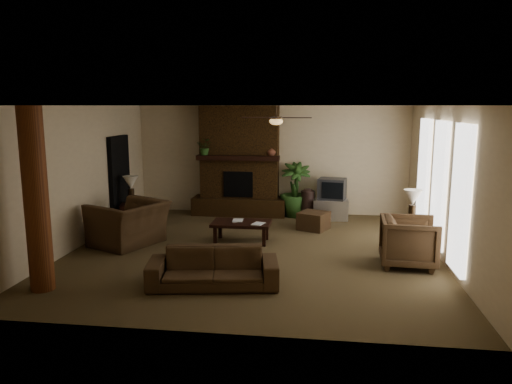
# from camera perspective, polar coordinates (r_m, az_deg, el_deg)

# --- Properties ---
(room_shell) EXTENTS (7.00, 7.00, 7.00)m
(room_shell) POSITION_cam_1_polar(r_m,az_deg,el_deg) (9.22, -0.32, 1.40)
(room_shell) COLOR brown
(room_shell) RESTS_ON ground
(fireplace) EXTENTS (2.40, 0.70, 2.80)m
(fireplace) POSITION_cam_1_polar(r_m,az_deg,el_deg) (12.52, -1.95, 2.59)
(fireplace) COLOR #472C13
(fireplace) RESTS_ON ground
(windows) EXTENTS (0.08, 3.65, 2.35)m
(windows) POSITION_cam_1_polar(r_m,az_deg,el_deg) (9.60, 20.72, 0.79)
(windows) COLOR white
(windows) RESTS_ON ground
(log_column) EXTENTS (0.36, 0.36, 2.80)m
(log_column) POSITION_cam_1_polar(r_m,az_deg,el_deg) (7.96, -24.41, -0.90)
(log_column) COLOR brown
(log_column) RESTS_ON ground
(doorway) EXTENTS (0.10, 1.00, 2.10)m
(doorway) POSITION_cam_1_polar(r_m,az_deg,el_deg) (11.92, -15.71, 1.32)
(doorway) COLOR black
(doorway) RESTS_ON ground
(ceiling_fan) EXTENTS (1.35, 1.35, 0.37)m
(ceiling_fan) POSITION_cam_1_polar(r_m,az_deg,el_deg) (9.37, 2.37, 8.48)
(ceiling_fan) COLOR #302315
(ceiling_fan) RESTS_ON ceiling
(sofa) EXTENTS (2.09, 0.90, 0.79)m
(sofa) POSITION_cam_1_polar(r_m,az_deg,el_deg) (7.68, -5.05, -8.14)
(sofa) COLOR #47321E
(sofa) RESTS_ON ground
(armchair_left) EXTENTS (1.35, 1.59, 1.18)m
(armchair_left) POSITION_cam_1_polar(r_m,az_deg,el_deg) (10.16, -14.77, -2.78)
(armchair_left) COLOR #47321E
(armchair_left) RESTS_ON ground
(armchair_right) EXTENTS (0.93, 0.99, 0.96)m
(armchair_right) POSITION_cam_1_polar(r_m,az_deg,el_deg) (8.96, 17.54, -5.35)
(armchair_right) COLOR #47321E
(armchair_right) RESTS_ON ground
(coffee_table) EXTENTS (1.20, 0.70, 0.43)m
(coffee_table) POSITION_cam_1_polar(r_m,az_deg,el_deg) (10.05, -1.73, -3.84)
(coffee_table) COLOR black
(coffee_table) RESTS_ON ground
(ottoman) EXTENTS (0.79, 0.79, 0.40)m
(ottoman) POSITION_cam_1_polar(r_m,az_deg,el_deg) (11.19, 6.78, -3.37)
(ottoman) COLOR #47321E
(ottoman) RESTS_ON ground
(tv_stand) EXTENTS (0.85, 0.50, 0.50)m
(tv_stand) POSITION_cam_1_polar(r_m,az_deg,el_deg) (12.23, 8.74, -2.02)
(tv_stand) COLOR silver
(tv_stand) RESTS_ON ground
(tv) EXTENTS (0.74, 0.64, 0.52)m
(tv) POSITION_cam_1_polar(r_m,az_deg,el_deg) (12.17, 8.93, 0.36)
(tv) COLOR #333436
(tv) RESTS_ON tv_stand
(floor_vase) EXTENTS (0.34, 0.34, 0.77)m
(floor_vase) POSITION_cam_1_polar(r_m,az_deg,el_deg) (12.21, 6.09, -1.10)
(floor_vase) COLOR #301F1A
(floor_vase) RESTS_ON ground
(floor_plant) EXTENTS (1.01, 1.49, 0.77)m
(floor_plant) POSITION_cam_1_polar(r_m,az_deg,el_deg) (12.43, 4.61, -1.10)
(floor_plant) COLOR #2E5522
(floor_plant) RESTS_ON ground
(side_table_left) EXTENTS (0.62, 0.62, 0.55)m
(side_table_left) POSITION_cam_1_polar(r_m,az_deg,el_deg) (11.67, -14.35, -2.68)
(side_table_left) COLOR black
(side_table_left) RESTS_ON ground
(lamp_left) EXTENTS (0.40, 0.40, 0.65)m
(lamp_left) POSITION_cam_1_polar(r_m,az_deg,el_deg) (11.56, -14.49, 0.86)
(lamp_left) COLOR #302315
(lamp_left) RESTS_ON side_table_left
(side_table_right) EXTENTS (0.56, 0.56, 0.55)m
(side_table_right) POSITION_cam_1_polar(r_m,az_deg,el_deg) (10.01, 17.81, -4.97)
(side_table_right) COLOR black
(side_table_right) RESTS_ON ground
(lamp_right) EXTENTS (0.45, 0.45, 0.65)m
(lamp_right) POSITION_cam_1_polar(r_m,az_deg,el_deg) (9.84, 17.94, -0.89)
(lamp_right) COLOR #302315
(lamp_right) RESTS_ON side_table_right
(mantel_plant) EXTENTS (0.43, 0.47, 0.33)m
(mantel_plant) POSITION_cam_1_polar(r_m,az_deg,el_deg) (12.36, -6.00, 5.09)
(mantel_plant) COLOR #2E5522
(mantel_plant) RESTS_ON fireplace
(mantel_vase) EXTENTS (0.25, 0.26, 0.22)m
(mantel_vase) POSITION_cam_1_polar(r_m,az_deg,el_deg) (12.16, 1.85, 4.80)
(mantel_vase) COLOR brown
(mantel_vase) RESTS_ON fireplace
(book_a) EXTENTS (0.22, 0.04, 0.29)m
(book_a) POSITION_cam_1_polar(r_m,az_deg,el_deg) (10.07, -2.77, -2.64)
(book_a) COLOR #999999
(book_a) RESTS_ON coffee_table
(book_b) EXTENTS (0.21, 0.08, 0.29)m
(book_b) POSITION_cam_1_polar(r_m,az_deg,el_deg) (9.82, -0.32, -2.95)
(book_b) COLOR #999999
(book_b) RESTS_ON coffee_table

